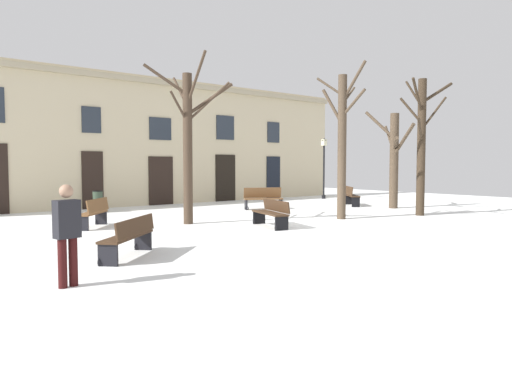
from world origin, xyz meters
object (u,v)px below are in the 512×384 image
(streetlamp, at_px, (324,161))
(bench_near_lamp, at_px, (263,198))
(tree_center, at_px, (188,140))
(tree_right_of_center, at_px, (394,157))
(bench_back_to_back_left, at_px, (351,196))
(bench_by_litter_bin, at_px, (271,213))
(litter_bin, at_px, (98,202))
(bench_far_corner, at_px, (94,213))
(tree_near_facade, at_px, (342,142))
(tree_foreground, at_px, (422,142))
(person_by_shop_door, at_px, (67,231))
(bench_facing_shops, at_px, (129,236))

(streetlamp, relative_size, bench_near_lamp, 2.01)
(tree_center, xyz_separation_m, bench_near_lamp, (5.12, 2.35, -2.27))
(tree_right_of_center, height_order, bench_back_to_back_left, tree_right_of_center)
(bench_by_litter_bin, bearing_deg, bench_near_lamp, 158.84)
(litter_bin, height_order, bench_far_corner, bench_far_corner)
(litter_bin, bearing_deg, tree_right_of_center, -30.07)
(tree_near_facade, xyz_separation_m, bench_back_to_back_left, (4.49, 3.31, -2.28))
(litter_bin, distance_m, bench_near_lamp, 6.89)
(tree_center, relative_size, bench_near_lamp, 3.20)
(tree_near_facade, height_order, tree_center, tree_near_facade)
(tree_right_of_center, relative_size, bench_far_corner, 2.89)
(tree_foreground, height_order, streetlamp, tree_foreground)
(tree_right_of_center, height_order, tree_foreground, tree_foreground)
(bench_near_lamp, relative_size, person_by_shop_door, 1.04)
(bench_near_lamp, bearing_deg, litter_bin, 179.68)
(bench_facing_shops, xyz_separation_m, person_by_shop_door, (-1.76, -1.65, 0.46))
(tree_near_facade, height_order, tree_right_of_center, tree_near_facade)
(tree_near_facade, distance_m, tree_foreground, 3.44)
(bench_facing_shops, height_order, bench_far_corner, bench_far_corner)
(litter_bin, bearing_deg, tree_center, -79.22)
(bench_back_to_back_left, bearing_deg, tree_right_of_center, -128.75)
(tree_right_of_center, bearing_deg, bench_near_lamp, 145.97)
(bench_facing_shops, height_order, person_by_shop_door, person_by_shop_door)
(bench_near_lamp, distance_m, person_by_shop_door, 13.48)
(bench_back_to_back_left, distance_m, person_by_shop_door, 16.58)
(bench_back_to_back_left, relative_size, bench_by_litter_bin, 0.80)
(bench_facing_shops, xyz_separation_m, bench_far_corner, (1.10, 5.16, 0.01))
(bench_by_litter_bin, xyz_separation_m, person_by_shop_door, (-7.26, -3.48, 0.47))
(tree_center, relative_size, litter_bin, 6.16)
(tree_center, bearing_deg, bench_far_corner, 159.39)
(tree_near_facade, height_order, litter_bin, tree_near_facade)
(tree_center, bearing_deg, litter_bin, 100.78)
(tree_foreground, xyz_separation_m, bench_near_lamp, (-3.12, 5.69, -2.34))
(bench_far_corner, relative_size, bench_back_to_back_left, 1.00)
(bench_back_to_back_left, bearing_deg, streetlamp, 7.07)
(bench_facing_shops, distance_m, bench_by_litter_bin, 5.80)
(tree_near_facade, height_order, bench_by_litter_bin, tree_near_facade)
(bench_far_corner, distance_m, bench_near_lamp, 8.00)
(tree_near_facade, relative_size, tree_center, 1.01)
(bench_far_corner, height_order, bench_by_litter_bin, bench_far_corner)
(tree_near_facade, xyz_separation_m, bench_by_litter_bin, (-3.35, -0.05, -2.33))
(tree_center, xyz_separation_m, tree_foreground, (8.23, -3.34, 0.07))
(bench_near_lamp, bearing_deg, bench_far_corner, -144.22)
(bench_facing_shops, bearing_deg, tree_right_of_center, 150.36)
(streetlamp, relative_size, litter_bin, 3.86)
(tree_foreground, relative_size, person_by_shop_door, 3.15)
(streetlamp, height_order, person_by_shop_door, streetlamp)
(tree_right_of_center, relative_size, person_by_shop_door, 2.66)
(tree_near_facade, bearing_deg, bench_far_corner, 157.07)
(tree_right_of_center, distance_m, litter_bin, 12.82)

